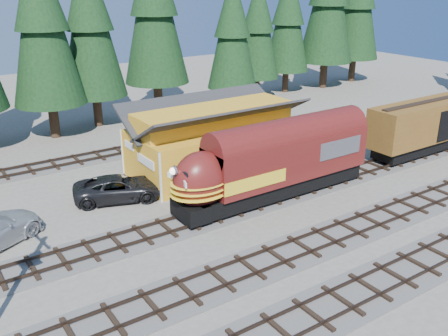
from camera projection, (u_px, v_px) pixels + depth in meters
ground at (311, 223)px, 29.49m from camera, size 120.00×120.00×0.00m
track_siding at (372, 168)px, 37.78m from camera, size 68.00×3.20×0.33m
track_main_south at (443, 195)px, 33.14m from camera, size 68.00×3.20×0.33m
track_spur at (52, 166)px, 38.16m from camera, size 32.00×3.20×0.33m
depot at (214, 132)px, 36.53m from camera, size 12.80×7.00×5.30m
conifer_backdrop at (146, 13)px, 46.99m from camera, size 79.34×22.73×17.53m
locomotive at (269, 166)px, 31.73m from camera, size 14.55×2.89×3.96m
boxcar at (431, 124)px, 40.45m from camera, size 12.73×2.73×4.00m
pickup_truck_a at (119, 188)px, 32.28m from camera, size 6.32×4.39×1.60m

